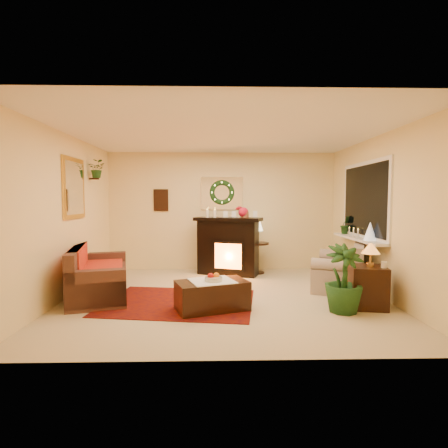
{
  "coord_description": "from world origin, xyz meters",
  "views": [
    {
      "loc": [
        -0.15,
        -5.54,
        1.56
      ],
      "look_at": [
        0.0,
        0.35,
        1.15
      ],
      "focal_mm": 28.0,
      "sensor_mm": 36.0,
      "label": 1
    }
  ],
  "objects_px": {
    "coffee_table": "(212,295)",
    "fireplace": "(228,248)",
    "sofa": "(100,269)",
    "loveseat": "(339,264)",
    "side_table_round": "(257,258)",
    "end_table_square": "(367,289)"
  },
  "relations": [
    {
      "from": "coffee_table",
      "to": "fireplace",
      "type": "bearing_deg",
      "value": 63.24
    },
    {
      "from": "coffee_table",
      "to": "sofa",
      "type": "bearing_deg",
      "value": 136.34
    },
    {
      "from": "loveseat",
      "to": "side_table_round",
      "type": "relative_size",
      "value": 2.11
    },
    {
      "from": "sofa",
      "to": "fireplace",
      "type": "bearing_deg",
      "value": 20.22
    },
    {
      "from": "side_table_round",
      "to": "coffee_table",
      "type": "relative_size",
      "value": 0.67
    },
    {
      "from": "sofa",
      "to": "loveseat",
      "type": "distance_m",
      "value": 4.12
    },
    {
      "from": "side_table_round",
      "to": "sofa",
      "type": "bearing_deg",
      "value": -149.7
    },
    {
      "from": "side_table_round",
      "to": "coffee_table",
      "type": "xyz_separation_m",
      "value": [
        -0.93,
        -2.46,
        -0.12
      ]
    },
    {
      "from": "sofa",
      "to": "loveseat",
      "type": "height_order",
      "value": "sofa"
    },
    {
      "from": "fireplace",
      "to": "loveseat",
      "type": "bearing_deg",
      "value": -9.37
    },
    {
      "from": "sofa",
      "to": "loveseat",
      "type": "bearing_deg",
      "value": -9.08
    },
    {
      "from": "sofa",
      "to": "end_table_square",
      "type": "bearing_deg",
      "value": -25.25
    },
    {
      "from": "fireplace",
      "to": "coffee_table",
      "type": "relative_size",
      "value": 1.25
    },
    {
      "from": "sofa",
      "to": "coffee_table",
      "type": "xyz_separation_m",
      "value": [
        1.84,
        -0.84,
        -0.22
      ]
    },
    {
      "from": "fireplace",
      "to": "end_table_square",
      "type": "bearing_deg",
      "value": -29.34
    },
    {
      "from": "fireplace",
      "to": "end_table_square",
      "type": "height_order",
      "value": "fireplace"
    },
    {
      "from": "side_table_round",
      "to": "end_table_square",
      "type": "xyz_separation_m",
      "value": [
        1.32,
        -2.39,
        -0.05
      ]
    },
    {
      "from": "loveseat",
      "to": "coffee_table",
      "type": "xyz_separation_m",
      "value": [
        -2.26,
        -1.23,
        -0.21
      ]
    },
    {
      "from": "end_table_square",
      "to": "side_table_round",
      "type": "bearing_deg",
      "value": 118.94
    },
    {
      "from": "end_table_square",
      "to": "coffee_table",
      "type": "distance_m",
      "value": 2.25
    },
    {
      "from": "fireplace",
      "to": "loveseat",
      "type": "height_order",
      "value": "fireplace"
    },
    {
      "from": "fireplace",
      "to": "side_table_round",
      "type": "relative_size",
      "value": 1.86
    }
  ]
}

